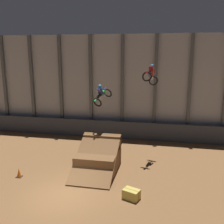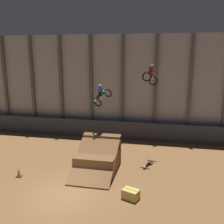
{
  "view_description": "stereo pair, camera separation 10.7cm",
  "coord_description": "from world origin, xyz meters",
  "views": [
    {
      "loc": [
        5.38,
        -12.71,
        7.96
      ],
      "look_at": [
        1.57,
        6.24,
        3.57
      ],
      "focal_mm": 42.0,
      "sensor_mm": 36.0,
      "label": 1
    },
    {
      "loc": [
        5.49,
        -12.69,
        7.96
      ],
      "look_at": [
        1.57,
        6.24,
        3.57
      ],
      "focal_mm": 42.0,
      "sensor_mm": 36.0,
      "label": 2
    }
  ],
  "objects": [
    {
      "name": "ground_plane",
      "position": [
        0.0,
        0.0,
        0.0
      ],
      "size": [
        60.0,
        60.0,
        0.0
      ],
      "primitive_type": "plane",
      "color": "brown"
    },
    {
      "name": "arena_back_wall",
      "position": [
        -0.0,
        11.5,
        4.81
      ],
      "size": [
        32.0,
        0.4,
        9.62
      ],
      "color": "#A3A8B2",
      "rests_on": "ground_plane"
    },
    {
      "name": "rider_bike_left_air",
      "position": [
        0.85,
        6.01,
        4.89
      ],
      "size": [
        1.33,
        1.87,
        1.67
      ],
      "rotation": [
        0.39,
        0.0,
        -0.41
      ],
      "color": "black"
    },
    {
      "name": "dirt_ramp",
      "position": [
        1.08,
        3.92,
        0.78
      ],
      "size": [
        2.77,
        4.26,
        2.28
      ],
      "color": "brown",
      "rests_on": "ground_plane"
    },
    {
      "name": "traffic_cone_near_ramp",
      "position": [
        -3.7,
        1.57,
        0.28
      ],
      "size": [
        0.36,
        0.36,
        0.58
      ],
      "color": "black",
      "rests_on": "ground_plane"
    },
    {
      "name": "hay_bale_trackside",
      "position": [
        3.84,
        0.4,
        0.28
      ],
      "size": [
        1.06,
        0.88,
        0.57
      ],
      "rotation": [
        0.0,
        0.0,
        2.77
      ],
      "color": "#CCB751",
      "rests_on": "ground_plane"
    },
    {
      "name": "rider_bike_right_air",
      "position": [
        4.37,
        6.64,
        6.34
      ],
      "size": [
        1.19,
        1.8,
        1.63
      ],
      "rotation": [
        -0.3,
        0.0,
        -0.3
      ],
      "color": "black"
    },
    {
      "name": "lower_barrier",
      "position": [
        0.0,
        10.68,
        0.84
      ],
      "size": [
        31.36,
        0.2,
        1.68
      ],
      "color": "#383D47",
      "rests_on": "ground_plane"
    }
  ]
}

